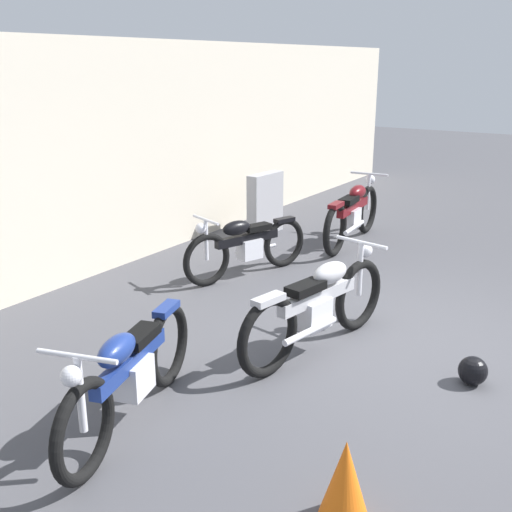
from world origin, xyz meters
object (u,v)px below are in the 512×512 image
Objects in this scene: motorcycle_silver at (319,305)px; motorcycle_maroon at (353,213)px; stone_marker at (265,204)px; motorcycle_black at (246,245)px; helmet at (473,371)px; traffic_cone at (345,480)px; motorcycle_blue at (130,374)px.

motorcycle_maroon is (3.58, 1.29, 0.01)m from motorcycle_silver.
motorcycle_silver is (-3.34, -2.73, -0.03)m from stone_marker.
motorcycle_black is at bearing 62.01° from motorcycle_silver.
motorcycle_black is at bearing 68.71° from helmet.
helmet is 1.50m from motorcycle_silver.
traffic_cone is 4.57m from motorcycle_black.
motorcycle_black reaches higher than helmet.
motorcycle_black is at bearing 41.77° from traffic_cone.
motorcycle_blue is at bearing -177.82° from motorcycle_maroon.
helmet is 2.95m from motorcycle_blue.
motorcycle_silver reaches higher than helmet.
motorcycle_silver is 3.81m from motorcycle_maroon.
stone_marker is 5.28m from helmet.
motorcycle_blue is at bearing 135.96° from helmet.
traffic_cone is (-2.13, 0.22, 0.15)m from helmet.
motorcycle_blue is at bearing 173.49° from motorcycle_silver.
helmet is 2.15m from traffic_cone.
helmet is 0.46× the size of traffic_cone.
motorcycle_maroon is 2.23m from motorcycle_black.
stone_marker is 0.53× the size of motorcycle_black.
traffic_cone is at bearing -138.19° from motorcycle_silver.
motorcycle_silver is at bearing 95.62° from helmet.
helmet is (-3.19, -4.19, -0.37)m from stone_marker.
stone_marker is 5.72m from motorcycle_blue.
motorcycle_maroon is (5.54, 0.71, 0.03)m from motorcycle_blue.
motorcycle_blue is 0.90× the size of motorcycle_maroon.
helmet is at bearing -74.34° from motorcycle_silver.
traffic_cone is at bearing 60.77° from motorcycle_black.
stone_marker is 3.89× the size of helmet.
motorcycle_black is (-2.17, 0.52, -0.06)m from motorcycle_maroon.
motorcycle_silver reaches higher than motorcycle_black.
stone_marker is at bearing -135.26° from motorcycle_black.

